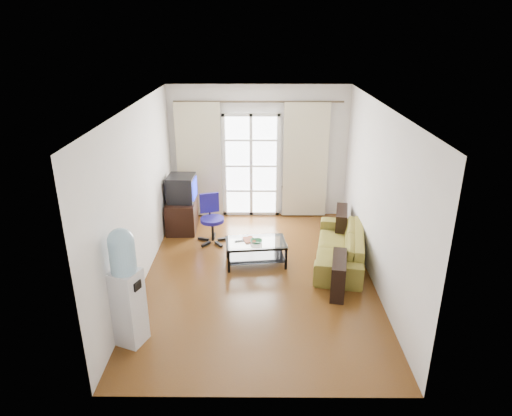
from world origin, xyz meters
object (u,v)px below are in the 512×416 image
at_px(tv_stand, 182,215).
at_px(task_chair, 212,228).
at_px(water_cooler, 126,285).
at_px(coffee_table, 256,249).
at_px(crt_tv, 180,188).
at_px(sofa, 340,246).

height_order(tv_stand, task_chair, task_chair).
height_order(tv_stand, water_cooler, water_cooler).
xyz_separation_m(coffee_table, water_cooler, (-1.56, -2.06, 0.56)).
bearing_deg(tv_stand, crt_tv, 95.04).
xyz_separation_m(crt_tv, water_cooler, (-0.10, -3.46, -0.03)).
xyz_separation_m(sofa, water_cooler, (-2.98, -2.16, 0.54)).
xyz_separation_m(coffee_table, crt_tv, (-1.46, 1.40, 0.59)).
bearing_deg(water_cooler, crt_tv, 109.92).
bearing_deg(sofa, task_chair, -97.94).
relative_size(coffee_table, crt_tv, 1.85).
height_order(sofa, task_chair, task_chair).
relative_size(sofa, task_chair, 2.28).
distance_m(tv_stand, crt_tv, 0.55).
bearing_deg(water_cooler, coffee_table, 74.54).
relative_size(coffee_table, task_chair, 1.18).
bearing_deg(crt_tv, coffee_table, -41.64).
bearing_deg(task_chair, water_cooler, -122.54).
relative_size(tv_stand, crt_tv, 1.44).
xyz_separation_m(tv_stand, task_chair, (0.64, -0.54, -0.04)).
bearing_deg(coffee_table, crt_tv, 136.16).
bearing_deg(water_cooler, sofa, 57.53).
distance_m(sofa, tv_stand, 3.15).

